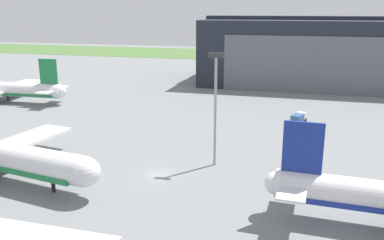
% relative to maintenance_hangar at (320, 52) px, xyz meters
% --- Properties ---
extents(ground_plane, '(440.00, 440.00, 0.00)m').
position_rel_maintenance_hangar_xyz_m(ground_plane, '(-26.14, -90.82, -11.02)').
color(ground_plane, slate).
extents(grass_field_strip, '(440.00, 56.00, 0.08)m').
position_rel_maintenance_hangar_xyz_m(grass_field_strip, '(-26.14, 85.97, -10.98)').
color(grass_field_strip, '#4C7038').
rests_on(grass_field_strip, ground_plane).
extents(maintenance_hangar, '(78.30, 36.44, 22.97)m').
position_rel_maintenance_hangar_xyz_m(maintenance_hangar, '(0.00, 0.00, 0.00)').
color(maintenance_hangar, '#232833').
rests_on(maintenance_hangar, ground_plane).
extents(ops_van, '(3.73, 5.44, 1.99)m').
position_rel_maintenance_hangar_xyz_m(ops_van, '(-5.40, -52.81, -9.91)').
color(ops_van, silver).
rests_on(ops_van, ground_plane).
extents(apron_light_mast, '(2.40, 0.50, 18.68)m').
position_rel_maintenance_hangar_xyz_m(apron_light_mast, '(-18.51, -84.19, -0.06)').
color(apron_light_mast, '#99999E').
rests_on(apron_light_mast, ground_plane).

